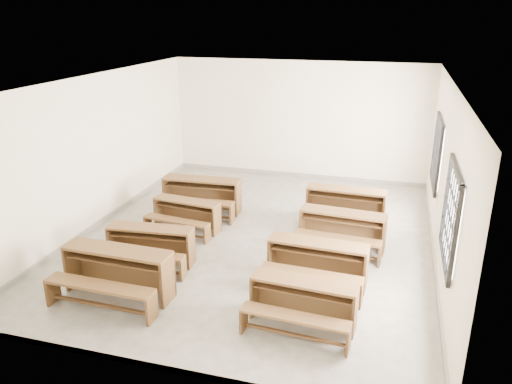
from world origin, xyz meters
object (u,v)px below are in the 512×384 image
(desk_set_0, at_px, (117,270))
(desk_set_3, at_px, (201,193))
(desk_set_1, at_px, (150,243))
(desk_set_2, at_px, (186,213))
(desk_set_7, at_px, (345,203))
(desk_set_5, at_px, (317,260))
(desk_set_6, at_px, (342,228))
(desk_set_4, at_px, (303,300))

(desk_set_0, relative_size, desk_set_3, 1.00)
(desk_set_1, xyz_separation_m, desk_set_2, (0.02, 1.60, -0.03))
(desk_set_0, height_order, desk_set_3, desk_set_0)
(desk_set_7, bearing_deg, desk_set_2, -154.95)
(desk_set_2, relative_size, desk_set_5, 0.89)
(desk_set_6, bearing_deg, desk_set_1, -149.49)
(desk_set_0, xyz_separation_m, desk_set_7, (3.22, 4.06, -0.03))
(desk_set_2, bearing_deg, desk_set_7, 29.09)
(desk_set_2, distance_m, desk_set_6, 3.28)
(desk_set_2, bearing_deg, desk_set_4, -35.05)
(desk_set_1, distance_m, desk_set_5, 3.06)
(desk_set_1, xyz_separation_m, desk_set_4, (3.05, -1.12, -0.00))
(desk_set_0, relative_size, desk_set_1, 1.11)
(desk_set_3, bearing_deg, desk_set_4, -53.54)
(desk_set_4, bearing_deg, desk_set_3, 133.51)
(desk_set_5, bearing_deg, desk_set_6, 83.54)
(desk_set_0, xyz_separation_m, desk_set_1, (-0.01, 1.15, -0.06))
(desk_set_7, bearing_deg, desk_set_4, -89.68)
(desk_set_0, xyz_separation_m, desk_set_5, (3.05, 1.27, -0.03))
(desk_set_4, relative_size, desk_set_7, 0.93)
(desk_set_0, distance_m, desk_set_5, 3.31)
(desk_set_1, distance_m, desk_set_4, 3.25)
(desk_set_3, bearing_deg, desk_set_6, -19.95)
(desk_set_5, height_order, desk_set_7, desk_set_7)
(desk_set_1, xyz_separation_m, desk_set_6, (3.30, 1.61, 0.02))
(desk_set_0, xyz_separation_m, desk_set_6, (3.30, 2.76, -0.04))
(desk_set_1, relative_size, desk_set_6, 0.95)
(desk_set_7, bearing_deg, desk_set_5, -90.63)
(desk_set_3, distance_m, desk_set_4, 4.86)
(desk_set_3, distance_m, desk_set_6, 3.49)
(desk_set_3, height_order, desk_set_4, desk_set_3)
(desk_set_5, bearing_deg, desk_set_0, -154.54)
(desk_set_4, height_order, desk_set_7, desk_set_7)
(desk_set_1, bearing_deg, desk_set_5, -3.13)
(desk_set_6, bearing_deg, desk_set_0, -135.56)
(desk_set_2, distance_m, desk_set_3, 1.03)
(desk_set_1, bearing_deg, desk_set_6, 20.65)
(desk_set_5, distance_m, desk_set_7, 2.79)
(desk_set_3, xyz_separation_m, desk_set_7, (3.27, 0.28, -0.02))
(desk_set_3, bearing_deg, desk_set_2, -89.51)
(desk_set_7, bearing_deg, desk_set_1, -135.14)
(desk_set_1, relative_size, desk_set_7, 0.94)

